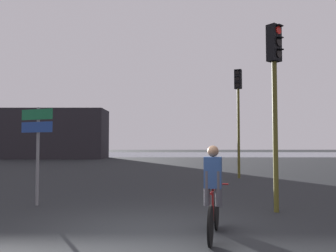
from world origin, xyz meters
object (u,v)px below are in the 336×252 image
at_px(distant_building, 32,134).
at_px(direction_sign_post, 35,137).
at_px(cyclist, 212,191).
at_px(traffic_light_near_right, 273,81).
at_px(traffic_light_far_right, 237,103).

xyz_separation_m(distant_building, direction_sign_post, (9.92, -23.84, -0.63)).
height_order(direction_sign_post, cyclist, direction_sign_post).
distance_m(traffic_light_near_right, cyclist, 3.65).
height_order(traffic_light_near_right, cyclist, traffic_light_near_right).
relative_size(direction_sign_post, cyclist, 1.56).
relative_size(traffic_light_near_right, direction_sign_post, 1.75).
relative_size(distant_building, direction_sign_post, 5.51).
xyz_separation_m(traffic_light_near_right, traffic_light_far_right, (0.66, 7.20, 0.31)).
bearing_deg(distant_building, direction_sign_post, -67.41).
height_order(distant_building, direction_sign_post, distant_building).
bearing_deg(traffic_light_far_right, distant_building, -21.71).
bearing_deg(traffic_light_near_right, traffic_light_far_right, -133.59).
height_order(distant_building, cyclist, distant_building).
bearing_deg(traffic_light_near_right, cyclist, 11.46).
relative_size(distant_building, traffic_light_near_right, 3.15).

